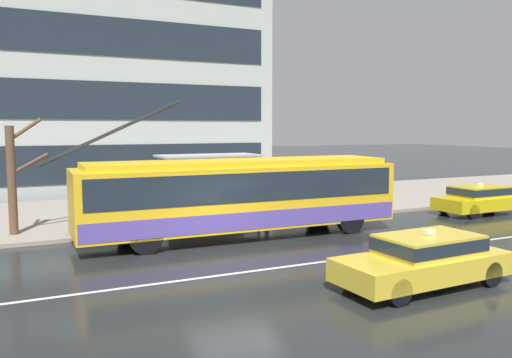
{
  "coord_description": "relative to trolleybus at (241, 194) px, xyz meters",
  "views": [
    {
      "loc": [
        -5.66,
        -13.45,
        3.87
      ],
      "look_at": [
        2.22,
        3.18,
        2.01
      ],
      "focal_mm": 35.97,
      "sensor_mm": 36.0,
      "label": 1
    }
  ],
  "objects": [
    {
      "name": "pedestrian_walking_past",
      "position": [
        -0.25,
        4.62,
        0.18
      ],
      "size": [
        1.24,
        1.24,
        1.97
      ],
      "color": "#474844",
      "rests_on": "sidewalk_slab"
    },
    {
      "name": "bus_shelter",
      "position": [
        -0.08,
        3.4,
        0.62
      ],
      "size": [
        4.08,
        1.9,
        2.62
      ],
      "color": "gray",
      "rests_on": "sidewalk_slab"
    },
    {
      "name": "lane_centre_line",
      "position": [
        -1.56,
        -4.18,
        -1.51
      ],
      "size": [
        72.0,
        0.14,
        0.01
      ],
      "primitive_type": "cube",
      "color": "silver",
      "rests_on": "ground_plane"
    },
    {
      "name": "ground_plane",
      "position": [
        -1.56,
        -2.98,
        -1.52
      ],
      "size": [
        160.0,
        160.0,
        0.0
      ],
      "primitive_type": "plane",
      "color": "#222527"
    },
    {
      "name": "taxi_oncoming_near",
      "position": [
        1.74,
        -7.16,
        -0.81
      ],
      "size": [
        4.56,
        1.93,
        1.39
      ],
      "color": "yellow",
      "rests_on": "ground_plane"
    },
    {
      "name": "taxi_ahead_of_bus",
      "position": [
        11.63,
        -0.2,
        -0.81
      ],
      "size": [
        4.4,
        1.83,
        1.39
      ],
      "color": "yellow",
      "rests_on": "ground_plane"
    },
    {
      "name": "office_tower_corner_left",
      "position": [
        -5.67,
        18.76,
        9.05
      ],
      "size": [
        26.86,
        12.9,
        21.1
      ],
      "color": "#AEB6B2",
      "rests_on": "ground_plane"
    },
    {
      "name": "sidewalk_slab",
      "position": [
        -1.56,
        6.6,
        -1.45
      ],
      "size": [
        80.0,
        10.0,
        0.14
      ],
      "primitive_type": "cube",
      "color": "gray",
      "rests_on": "ground_plane"
    },
    {
      "name": "pedestrian_approaching_curb",
      "position": [
        2.52,
        2.98,
        0.15
      ],
      "size": [
        1.36,
        1.36,
        1.93
      ],
      "color": "#242F4B",
      "rests_on": "sidewalk_slab"
    },
    {
      "name": "trolleybus",
      "position": [
        0.0,
        0.0,
        0.0
      ],
      "size": [
        12.28,
        2.78,
        4.72
      ],
      "color": "yellow",
      "rests_on": "ground_plane"
    },
    {
      "name": "pedestrian_at_shelter",
      "position": [
        -1.17,
        3.4,
        0.21
      ],
      "size": [
        1.11,
        1.11,
        1.93
      ],
      "color": "#1B3048",
      "rests_on": "sidewalk_slab"
    },
    {
      "name": "street_tree_bare",
      "position": [
        -7.25,
        3.2,
        0.69
      ],
      "size": [
        1.39,
        1.17,
        4.07
      ],
      "color": "brown",
      "rests_on": "sidewalk_slab"
    }
  ]
}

